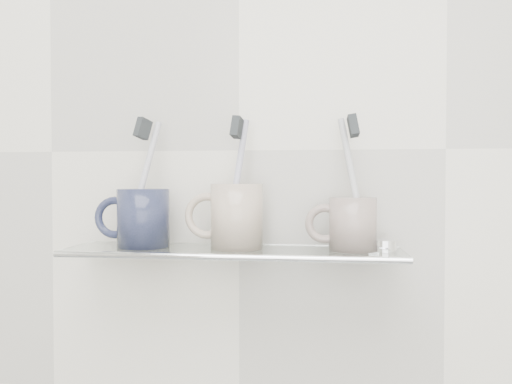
% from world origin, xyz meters
% --- Properties ---
extents(wall_back, '(2.50, 0.00, 2.50)m').
position_xyz_m(wall_back, '(0.00, 1.10, 1.25)').
color(wall_back, silver).
rests_on(wall_back, ground).
extents(shelf_glass, '(0.50, 0.12, 0.01)m').
position_xyz_m(shelf_glass, '(0.00, 1.04, 1.10)').
color(shelf_glass, silver).
rests_on(shelf_glass, wall_back).
extents(shelf_rail, '(0.50, 0.01, 0.01)m').
position_xyz_m(shelf_rail, '(0.00, 0.98, 1.10)').
color(shelf_rail, silver).
rests_on(shelf_rail, shelf_glass).
extents(bracket_left, '(0.02, 0.03, 0.02)m').
position_xyz_m(bracket_left, '(-0.21, 1.09, 1.09)').
color(bracket_left, silver).
rests_on(bracket_left, wall_back).
extents(bracket_right, '(0.02, 0.03, 0.02)m').
position_xyz_m(bracket_right, '(0.21, 1.09, 1.09)').
color(bracket_right, silver).
rests_on(bracket_right, wall_back).
extents(mug_left, '(0.08, 0.08, 0.09)m').
position_xyz_m(mug_left, '(-0.14, 1.04, 1.14)').
color(mug_left, black).
rests_on(mug_left, shelf_glass).
extents(mug_left_handle, '(0.07, 0.01, 0.07)m').
position_xyz_m(mug_left_handle, '(-0.19, 1.04, 1.14)').
color(mug_left_handle, black).
rests_on(mug_left_handle, mug_left).
extents(toothbrush_left, '(0.05, 0.05, 0.19)m').
position_xyz_m(toothbrush_left, '(-0.14, 1.04, 1.20)').
color(toothbrush_left, silver).
rests_on(toothbrush_left, mug_left).
extents(bristles_left, '(0.03, 0.03, 0.04)m').
position_xyz_m(bristles_left, '(-0.14, 1.04, 1.28)').
color(bristles_left, '#25292C').
rests_on(bristles_left, toothbrush_left).
extents(mug_center, '(0.10, 0.10, 0.10)m').
position_xyz_m(mug_center, '(0.01, 1.04, 1.15)').
color(mug_center, beige).
rests_on(mug_center, shelf_glass).
extents(mug_center_handle, '(0.07, 0.01, 0.07)m').
position_xyz_m(mug_center_handle, '(-0.04, 1.04, 1.15)').
color(mug_center_handle, beige).
rests_on(mug_center_handle, mug_center).
extents(toothbrush_center, '(0.03, 0.05, 0.19)m').
position_xyz_m(toothbrush_center, '(0.01, 1.04, 1.20)').
color(toothbrush_center, '#A09DC2').
rests_on(toothbrush_center, mug_center).
extents(bristles_center, '(0.02, 0.03, 0.03)m').
position_xyz_m(bristles_center, '(0.01, 1.04, 1.28)').
color(bristles_center, '#25292C').
rests_on(bristles_center, toothbrush_center).
extents(mug_right, '(0.09, 0.09, 0.08)m').
position_xyz_m(mug_right, '(0.18, 1.04, 1.14)').
color(mug_right, silver).
rests_on(mug_right, shelf_glass).
extents(mug_right_handle, '(0.06, 0.01, 0.06)m').
position_xyz_m(mug_right_handle, '(0.14, 1.04, 1.14)').
color(mug_right_handle, silver).
rests_on(mug_right_handle, mug_right).
extents(toothbrush_right, '(0.04, 0.05, 0.19)m').
position_xyz_m(toothbrush_right, '(0.18, 1.04, 1.20)').
color(toothbrush_right, '#BABABA').
rests_on(toothbrush_right, mug_right).
extents(bristles_right, '(0.02, 0.03, 0.04)m').
position_xyz_m(bristles_right, '(0.18, 1.04, 1.28)').
color(bristles_right, '#25292C').
rests_on(bristles_right, toothbrush_right).
extents(chrome_cap, '(0.04, 0.04, 0.02)m').
position_xyz_m(chrome_cap, '(0.22, 1.04, 1.11)').
color(chrome_cap, silver).
rests_on(chrome_cap, shelf_glass).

